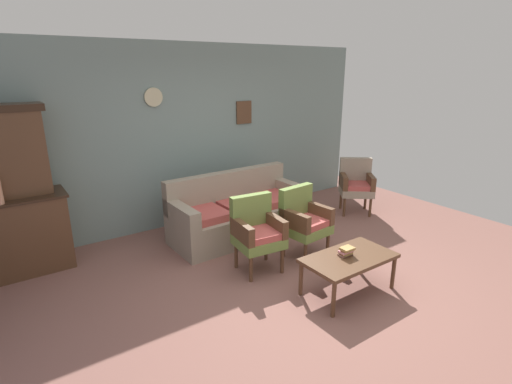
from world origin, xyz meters
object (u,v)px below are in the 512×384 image
Objects in this scene: side_cabinet at (17,235)px; wingback_chair_by_fireplace at (356,183)px; armchair_by_doorway at (257,230)px; armchair_row_middle at (304,219)px; book_stack_on_table at (346,251)px; floral_couch at (238,214)px; coffee_table at (349,260)px.

side_cabinet is 4.93m from wingback_chair_by_fireplace.
side_cabinet reaches higher than armchair_by_doorway.
armchair_row_middle is 0.93m from book_stack_on_table.
armchair_by_doorway is 2.60m from wingback_chair_by_fireplace.
floral_couch is 1.94m from book_stack_on_table.
side_cabinet is 1.16× the size of coffee_table.
armchair_by_doorway is at bearing 117.88° from book_stack_on_table.
book_stack_on_table is (0.14, -1.93, 0.15)m from floral_couch.
wingback_chair_by_fireplace is at bearing 39.17° from book_stack_on_table.
side_cabinet is 0.58× the size of floral_couch.
armchair_row_middle is 1.95m from wingback_chair_by_fireplace.
armchair_row_middle is at bearing 77.58° from book_stack_on_table.
armchair_by_doorway is at bearing 176.57° from armchair_row_middle.
book_stack_on_table is at bearing -140.83° from wingback_chair_by_fireplace.
side_cabinet is at bearing 169.97° from wingback_chair_by_fireplace.
armchair_row_middle is 0.97m from coffee_table.
wingback_chair_by_fireplace is at bearing -7.82° from floral_couch.
armchair_by_doorway is (-0.36, -0.98, 0.17)m from floral_couch.
book_stack_on_table is at bearing -102.42° from armchair_row_middle.
wingback_chair_by_fireplace is at bearing -10.03° from side_cabinet.
armchair_by_doorway is at bearing -164.66° from wingback_chair_by_fireplace.
wingback_chair_by_fireplace is 0.90× the size of coffee_table.
floral_couch is 2.17m from wingback_chair_by_fireplace.
floral_couch is at bearing 172.18° from wingback_chair_by_fireplace.
armchair_row_middle is at bearing 78.70° from coffee_table.
wingback_chair_by_fireplace is at bearing 22.00° from armchair_row_middle.
wingback_chair_by_fireplace is at bearing 15.34° from armchair_by_doorway.
side_cabinet is 1.28× the size of armchair_row_middle.
armchair_row_middle is at bearing -158.00° from wingback_chair_by_fireplace.
coffee_table is at bearing -73.93° from book_stack_on_table.
side_cabinet is 3.78m from book_stack_on_table.
side_cabinet is 7.45× the size of book_stack_on_table.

